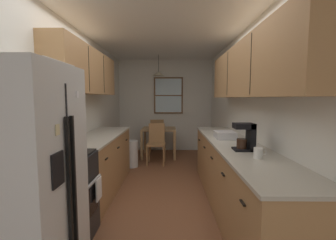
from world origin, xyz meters
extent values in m
plane|color=brown|center=(0.00, 1.00, 0.00)|extent=(12.00, 12.00, 0.00)
cube|color=white|center=(-1.35, 1.00, 1.27)|extent=(0.10, 9.00, 2.55)
cube|color=white|center=(1.35, 1.00, 1.27)|extent=(0.10, 9.00, 2.55)
cube|color=white|center=(0.00, 3.65, 1.27)|extent=(4.40, 0.10, 2.55)
cube|color=white|center=(0.00, 1.00, 2.59)|extent=(4.40, 9.00, 0.08)
cube|color=silver|center=(-0.94, -1.30, 0.86)|extent=(0.72, 0.74, 1.73)
cube|color=black|center=(-0.58, -1.30, 0.81)|extent=(0.01, 0.01, 1.55)
cube|color=black|center=(-0.56, -1.34, 0.81)|extent=(0.02, 0.02, 1.10)
cube|color=black|center=(-0.56, -1.26, 0.81)|extent=(0.02, 0.02, 1.10)
cube|color=black|center=(-0.58, -1.47, 1.04)|extent=(0.01, 0.15, 0.22)
cube|color=beige|center=(-0.58, -1.45, 1.29)|extent=(0.01, 0.05, 0.07)
cube|color=white|center=(-0.58, -1.11, 1.52)|extent=(0.01, 0.04, 0.05)
cube|color=black|center=(-0.99, -0.62, 0.45)|extent=(0.62, 0.59, 0.90)
cube|color=black|center=(-0.67, -0.62, 0.42)|extent=(0.01, 0.41, 0.30)
cube|color=silver|center=(-0.65, -0.62, 0.63)|extent=(0.02, 0.47, 0.02)
cube|color=black|center=(-0.99, -0.62, 0.91)|extent=(0.59, 0.56, 0.02)
cube|color=black|center=(-1.27, -0.62, 1.00)|extent=(0.06, 0.59, 0.20)
cylinder|color=#2D2D2D|center=(-1.13, -0.75, 0.93)|extent=(0.15, 0.15, 0.01)
cylinder|color=#2D2D2D|center=(-1.13, -0.49, 0.93)|extent=(0.15, 0.15, 0.01)
cylinder|color=#2D2D2D|center=(-0.85, -0.75, 0.93)|extent=(0.15, 0.15, 0.01)
cylinder|color=#2D2D2D|center=(-0.85, -0.49, 0.93)|extent=(0.15, 0.15, 0.01)
cube|color=white|center=(-1.11, -0.62, 1.69)|extent=(0.38, 0.61, 0.31)
cube|color=black|center=(-0.92, -0.68, 1.69)|extent=(0.01, 0.37, 0.20)
cube|color=#2D2D33|center=(-0.92, -0.41, 1.69)|extent=(0.01, 0.12, 0.20)
cube|color=#A87A4C|center=(-1.00, 0.71, 0.43)|extent=(0.60, 2.05, 0.87)
cube|color=#B7B2A3|center=(-1.00, 0.71, 0.89)|extent=(0.63, 2.07, 0.03)
cube|color=black|center=(-0.69, 0.03, 0.70)|extent=(0.02, 0.10, 0.01)
cube|color=black|center=(-0.69, 0.71, 0.70)|extent=(0.02, 0.10, 0.01)
cube|color=black|center=(-0.69, 1.40, 0.70)|extent=(0.02, 0.10, 0.01)
cube|color=#A87A4C|center=(-1.14, 0.66, 1.89)|extent=(0.32, 2.15, 0.67)
cube|color=#2D2319|center=(-0.98, 0.31, 1.89)|extent=(0.01, 0.01, 0.62)
cube|color=#2D2319|center=(-0.98, 1.02, 1.89)|extent=(0.01, 0.01, 0.62)
cube|color=#A87A4C|center=(1.00, 0.09, 0.43)|extent=(0.60, 3.27, 0.87)
cube|color=#B7B2A3|center=(1.00, 0.09, 0.89)|extent=(0.63, 3.29, 0.03)
cube|color=black|center=(0.69, -1.21, 0.70)|extent=(0.02, 0.10, 0.01)
cube|color=black|center=(0.69, -0.56, 0.70)|extent=(0.02, 0.10, 0.01)
cube|color=black|center=(0.69, 0.09, 0.70)|extent=(0.02, 0.10, 0.01)
cube|color=black|center=(0.69, 0.75, 0.70)|extent=(0.02, 0.10, 0.01)
cube|color=black|center=(0.69, 1.40, 0.70)|extent=(0.02, 0.10, 0.01)
cube|color=#A87A4C|center=(1.14, 0.04, 1.84)|extent=(0.32, 2.97, 0.68)
cube|color=#2D2319|center=(0.98, -0.45, 1.84)|extent=(0.01, 0.01, 0.63)
cube|color=#2D2319|center=(0.98, 0.53, 1.84)|extent=(0.01, 0.01, 0.63)
cube|color=#A87F51|center=(-0.15, 2.87, 0.71)|extent=(0.84, 0.76, 0.03)
cube|color=#A87F51|center=(-0.54, 2.51, 0.35)|extent=(0.06, 0.06, 0.69)
cube|color=#A87F51|center=(0.25, 2.51, 0.35)|extent=(0.06, 0.06, 0.69)
cube|color=#A87F51|center=(-0.54, 3.22, 0.35)|extent=(0.06, 0.06, 0.69)
cube|color=#A87F51|center=(0.25, 3.22, 0.35)|extent=(0.06, 0.06, 0.69)
cube|color=#A87A4C|center=(-0.18, 2.20, 0.45)|extent=(0.41, 0.41, 0.04)
cube|color=#A87A4C|center=(-0.17, 2.39, 0.68)|extent=(0.37, 0.05, 0.45)
cylinder|color=#A87A4C|center=(-0.01, 2.02, 0.22)|extent=(0.04, 0.04, 0.43)
cylinder|color=#A87A4C|center=(-0.37, 2.03, 0.22)|extent=(0.04, 0.04, 0.43)
cylinder|color=#A87A4C|center=(0.01, 2.38, 0.22)|extent=(0.04, 0.04, 0.43)
cylinder|color=#A87A4C|center=(-0.36, 2.39, 0.22)|extent=(0.04, 0.04, 0.43)
cube|color=#A87A4C|center=(-0.25, 3.53, 0.45)|extent=(0.45, 0.45, 0.04)
cube|color=#A87A4C|center=(-0.22, 3.35, 0.68)|extent=(0.37, 0.08, 0.45)
cylinder|color=#A87A4C|center=(-0.45, 3.68, 0.22)|extent=(0.04, 0.04, 0.43)
cylinder|color=#A87A4C|center=(-0.09, 3.73, 0.22)|extent=(0.04, 0.04, 0.43)
cylinder|color=#A87A4C|center=(-0.40, 3.32, 0.22)|extent=(0.04, 0.04, 0.43)
cylinder|color=#A87A4C|center=(-0.04, 3.37, 0.22)|extent=(0.04, 0.04, 0.43)
cylinder|color=black|center=(-0.15, 2.87, 2.34)|extent=(0.01, 0.01, 0.41)
cone|color=beige|center=(-0.15, 2.87, 2.09)|extent=(0.30, 0.30, 0.10)
sphere|color=white|center=(-0.15, 2.87, 2.11)|extent=(0.06, 0.06, 0.06)
cube|color=brown|center=(0.09, 3.58, 1.56)|extent=(0.81, 0.04, 1.02)
cube|color=silver|center=(0.09, 3.56, 1.56)|extent=(0.73, 0.01, 0.94)
cube|color=brown|center=(0.09, 3.56, 1.56)|extent=(0.73, 0.02, 0.03)
cylinder|color=silver|center=(-0.70, 1.98, 0.29)|extent=(0.28, 0.28, 0.57)
cylinder|color=#D84C19|center=(-1.00, -0.11, 1.00)|extent=(0.11, 0.11, 0.20)
cylinder|color=white|center=(-1.00, -0.11, 1.11)|extent=(0.11, 0.11, 0.02)
cube|color=white|center=(-0.64, -0.47, 0.50)|extent=(0.02, 0.16, 0.24)
cube|color=black|center=(0.97, -0.33, 0.91)|extent=(0.22, 0.18, 0.02)
cube|color=black|center=(1.05, -0.33, 1.05)|extent=(0.06, 0.18, 0.31)
cube|color=black|center=(0.97, -0.33, 1.18)|extent=(0.22, 0.18, 0.06)
cylinder|color=#331E14|center=(0.95, -0.33, 0.98)|extent=(0.11, 0.11, 0.11)
cylinder|color=white|center=(1.00, -0.67, 0.95)|extent=(0.09, 0.09, 0.11)
torus|color=white|center=(1.06, -0.67, 0.96)|extent=(0.05, 0.01, 0.05)
cube|color=silver|center=(0.94, 0.44, 0.95)|extent=(0.28, 0.34, 0.10)
camera|label=1|loc=(0.14, -2.88, 1.49)|focal=24.54mm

